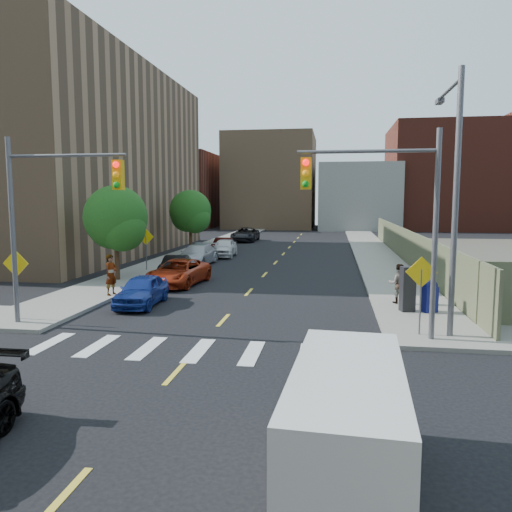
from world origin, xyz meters
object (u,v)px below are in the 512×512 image
(parked_car_white, at_px, (224,248))
(parked_car_black, at_px, (175,266))
(pedestrian_west, at_px, (111,275))
(cargo_van, at_px, (347,423))
(parked_car_grey, at_px, (245,234))
(mailbox, at_px, (430,296))
(parked_car_silver, at_px, (197,255))
(pedestrian_east, at_px, (398,284))
(parked_car_red, at_px, (179,272))
(parked_car_blue, at_px, (142,290))
(payphone, at_px, (408,289))
(parked_car_maroon, at_px, (223,245))

(parked_car_white, bearing_deg, parked_car_black, -97.65)
(parked_car_black, bearing_deg, pedestrian_west, -100.70)
(cargo_van, height_order, pedestrian_west, pedestrian_west)
(parked_car_grey, distance_m, cargo_van, 47.94)
(parked_car_black, relative_size, mailbox, 2.81)
(mailbox, bearing_deg, pedestrian_west, 149.45)
(parked_car_white, distance_m, pedestrian_west, 17.67)
(parked_car_black, distance_m, parked_car_silver, 4.93)
(parked_car_silver, relative_size, parked_car_white, 1.16)
(pedestrian_west, bearing_deg, parked_car_grey, 14.51)
(pedestrian_east, bearing_deg, parked_car_red, -15.54)
(parked_car_black, bearing_deg, parked_car_grey, 85.54)
(parked_car_white, height_order, pedestrian_east, pedestrian_east)
(parked_car_blue, relative_size, parked_car_red, 0.79)
(parked_car_grey, relative_size, pedestrian_east, 3.19)
(parked_car_black, distance_m, pedestrian_west, 7.38)
(pedestrian_west, distance_m, pedestrian_east, 13.43)
(mailbox, bearing_deg, parked_car_red, 131.55)
(mailbox, distance_m, pedestrian_west, 14.56)
(parked_car_grey, height_order, pedestrian_east, pedestrian_east)
(parked_car_silver, xyz_separation_m, payphone, (12.74, -13.67, 0.34))
(parked_car_white, bearing_deg, payphone, -60.66)
(parked_car_red, bearing_deg, parked_car_maroon, 99.53)
(cargo_van, relative_size, mailbox, 3.48)
(parked_car_maroon, height_order, pedestrian_east, pedestrian_east)
(pedestrian_west, bearing_deg, parked_car_white, 10.45)
(cargo_van, bearing_deg, parked_car_blue, 127.26)
(parked_car_white, relative_size, parked_car_grey, 0.79)
(parked_car_white, bearing_deg, pedestrian_east, -58.75)
(parked_car_black, height_order, parked_car_grey, parked_car_grey)
(cargo_van, xyz_separation_m, mailbox, (3.67, 12.91, -0.30))
(parked_car_maroon, bearing_deg, pedestrian_west, -92.04)
(parked_car_red, xyz_separation_m, parked_car_grey, (-1.30, 28.54, 0.07))
(parked_car_black, bearing_deg, parked_car_white, 80.61)
(parked_car_blue, height_order, parked_car_silver, parked_car_silver)
(parked_car_grey, bearing_deg, parked_car_black, -89.60)
(parked_car_blue, xyz_separation_m, pedestrian_east, (11.33, 1.57, 0.34))
(parked_car_maroon, bearing_deg, payphone, -60.09)
(parked_car_white, xyz_separation_m, pedestrian_west, (-1.69, -17.58, 0.38))
(parked_car_blue, xyz_separation_m, parked_car_red, (0.00, 5.38, 0.02))
(parked_car_maroon, xyz_separation_m, pedestrian_east, (12.63, -20.79, 0.38))
(parked_car_black, bearing_deg, parked_car_blue, -85.99)
(parked_car_blue, bearing_deg, payphone, -2.72)
(parked_car_black, distance_m, parked_car_red, 3.60)
(mailbox, relative_size, pedestrian_east, 0.76)
(parked_car_silver, xyz_separation_m, parked_car_grey, (-0.06, 20.26, 0.04))
(parked_car_silver, xyz_separation_m, cargo_van, (9.95, -26.63, 0.36))
(parked_car_blue, height_order, payphone, payphone)
(parked_car_blue, height_order, parked_car_white, parked_car_white)
(parked_car_black, relative_size, parked_car_grey, 0.67)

